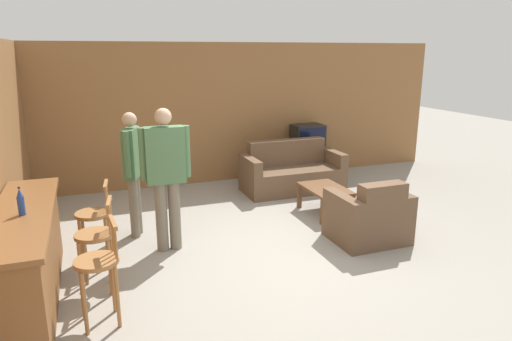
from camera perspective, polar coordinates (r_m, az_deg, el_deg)
The scene contains 15 objects.
ground_plane at distance 5.82m, azimuth 4.55°, elevation -10.14°, with size 24.00×24.00×0.00m, color gray.
wall_back at distance 8.66m, azimuth -5.15°, elevation 7.09°, with size 9.40×0.08×2.60m.
wall_left at distance 6.21m, azimuth -29.33°, elevation 2.22°, with size 0.08×8.51×2.60m.
bar_counter at distance 5.08m, azimuth -26.60°, elevation -9.62°, with size 0.55×2.40×0.96m.
bar_chair_near at distance 4.43m, azimuth -19.06°, elevation -11.49°, with size 0.43×0.43×0.98m.
bar_chair_mid at distance 5.02m, azimuth -19.32°, elevation -8.35°, with size 0.45×0.45×0.98m.
bar_chair_far at distance 5.64m, azimuth -19.52°, elevation -5.81°, with size 0.44×0.44×0.98m.
couch_far at distance 8.23m, azimuth 4.47°, elevation -0.30°, with size 1.78×0.83×0.88m.
armchair_near at distance 6.19m, azimuth 13.97°, elevation -5.82°, with size 0.93×0.78×0.86m.
coffee_table at distance 7.08m, azimuth 8.65°, elevation -2.64°, with size 0.57×0.86×0.42m.
tv_unit at distance 9.21m, azimuth 6.38°, elevation 0.87°, with size 1.06×0.48×0.50m.
tv at distance 9.10m, azimuth 6.48°, elevation 4.04°, with size 0.61×0.43×0.54m.
bottle at distance 4.78m, azimuth -27.33°, elevation -3.54°, with size 0.06×0.06×0.27m.
person_by_window at distance 6.23m, azimuth -15.17°, elevation 0.46°, with size 0.28×0.48×1.68m.
person_by_counter at distance 5.66m, azimuth -11.20°, elevation -0.18°, with size 0.61×0.20×1.79m.
Camera 1 is at (-2.27, -4.77, 2.44)m, focal length 32.00 mm.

